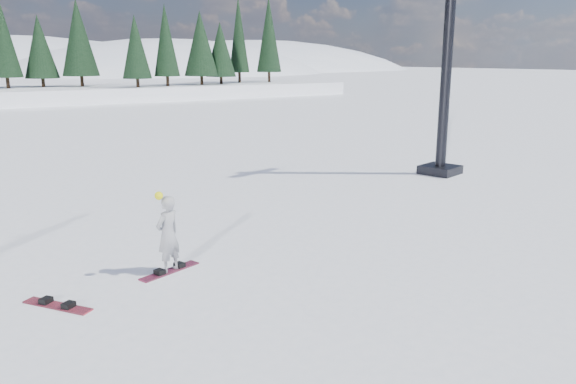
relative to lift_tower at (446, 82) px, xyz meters
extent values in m
plane|color=white|center=(-15.96, -4.78, -3.73)|extent=(420.00, 420.00, 0.00)
ellipsoid|color=white|center=(4.04, 195.22, -18.36)|extent=(182.00, 140.00, 53.20)
ellipsoid|color=white|center=(94.04, 180.22, -17.59)|extent=(156.00, 120.00, 50.40)
ellipsoid|color=white|center=(44.04, 145.22, -16.10)|extent=(117.00, 90.00, 45.00)
cone|color=black|center=(-9.96, 50.22, 1.52)|extent=(3.20, 3.20, 7.50)
cone|color=black|center=(-5.96, 50.22, 1.52)|extent=(3.20, 3.20, 7.50)
cone|color=black|center=(-1.96, 50.22, 1.52)|extent=(3.20, 3.20, 7.50)
cone|color=black|center=(2.04, 50.22, 1.52)|extent=(3.20, 3.20, 7.50)
cone|color=black|center=(6.04, 50.22, 1.52)|extent=(3.20, 3.20, 7.50)
cone|color=black|center=(10.04, 50.22, 1.52)|extent=(3.20, 3.20, 7.50)
cone|color=black|center=(14.04, 50.22, 1.52)|extent=(3.20, 3.20, 7.50)
cone|color=black|center=(18.04, 50.22, 1.52)|extent=(3.20, 3.20, 7.50)
cone|color=black|center=(22.04, 50.22, 1.52)|extent=(3.20, 3.20, 7.50)
cylinder|color=black|center=(0.00, 0.00, 0.85)|extent=(0.41, 0.41, 9.16)
cube|color=black|center=(0.00, 0.00, -3.55)|extent=(1.67, 1.67, 0.34)
imported|color=#9C9CA1|center=(-13.38, -4.32, -2.85)|extent=(0.75, 0.65, 1.75)
sphere|color=#F3EE0C|center=(-13.58, -4.44, -1.92)|extent=(0.18, 0.18, 0.18)
cube|color=maroon|center=(-13.38, -4.32, -3.71)|extent=(1.51, 0.73, 0.03)
cube|color=#A12333|center=(-15.86, -4.87, -3.71)|extent=(1.09, 1.39, 0.03)
camera|label=1|loc=(-17.53, -15.66, 0.94)|focal=35.00mm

